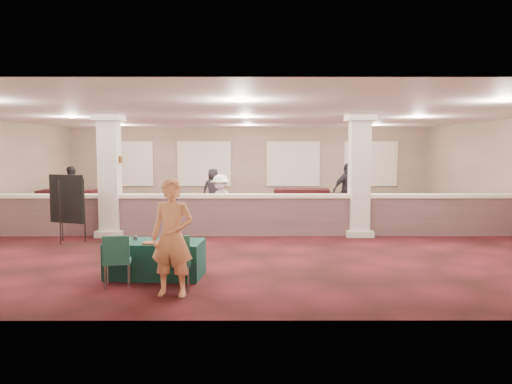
{
  "coord_description": "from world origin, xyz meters",
  "views": [
    {
      "loc": [
        0.28,
        -14.47,
        2.29
      ],
      "look_at": [
        0.31,
        -2.0,
        1.2
      ],
      "focal_mm": 35.0,
      "sensor_mm": 36.0,
      "label": 1
    }
  ],
  "objects_px": {
    "attendee_a": "(73,188)",
    "attendee_d": "(213,190)",
    "far_table_front_left": "(125,212)",
    "far_table_back_right": "(332,203)",
    "attendee_b": "(221,201)",
    "far_table_front_right": "(333,209)",
    "far_table_back_left": "(68,201)",
    "attendee_c": "(347,191)",
    "near_table": "(155,259)",
    "conf_chair_main": "(176,258)",
    "woman": "(172,237)",
    "far_table_back_center": "(302,200)",
    "far_table_front_center": "(221,213)",
    "conf_chair_side": "(117,257)",
    "easel_board": "(67,200)"
  },
  "relations": [
    {
      "from": "easel_board",
      "to": "far_table_front_center",
      "type": "relative_size",
      "value": 1.03
    },
    {
      "from": "conf_chair_main",
      "to": "far_table_front_center",
      "type": "distance_m",
      "value": 7.31
    },
    {
      "from": "far_table_back_right",
      "to": "far_table_back_center",
      "type": "bearing_deg",
      "value": 150.91
    },
    {
      "from": "near_table",
      "to": "far_table_front_left",
      "type": "xyz_separation_m",
      "value": [
        -2.09,
        6.01,
        0.07
      ]
    },
    {
      "from": "near_table",
      "to": "attendee_d",
      "type": "xyz_separation_m",
      "value": [
        0.27,
        9.21,
        0.47
      ]
    },
    {
      "from": "far_table_back_left",
      "to": "attendee_a",
      "type": "distance_m",
      "value": 0.67
    },
    {
      "from": "far_table_back_center",
      "to": "attendee_b",
      "type": "xyz_separation_m",
      "value": [
        -2.72,
        -3.78,
        0.36
      ]
    },
    {
      "from": "attendee_a",
      "to": "attendee_b",
      "type": "distance_m",
      "value": 7.03
    },
    {
      "from": "far_table_back_right",
      "to": "attendee_a",
      "type": "bearing_deg",
      "value": 175.21
    },
    {
      "from": "woman",
      "to": "far_table_front_right",
      "type": "bearing_deg",
      "value": 74.79
    },
    {
      "from": "attendee_b",
      "to": "attendee_c",
      "type": "height_order",
      "value": "attendee_c"
    },
    {
      "from": "attendee_c",
      "to": "near_table",
      "type": "bearing_deg",
      "value": -149.41
    },
    {
      "from": "attendee_a",
      "to": "attendee_c",
      "type": "bearing_deg",
      "value": -21.67
    },
    {
      "from": "far_table_front_center",
      "to": "far_table_back_center",
      "type": "relative_size",
      "value": 0.81
    },
    {
      "from": "near_table",
      "to": "attendee_c",
      "type": "height_order",
      "value": "attendee_c"
    },
    {
      "from": "far_table_front_center",
      "to": "attendee_a",
      "type": "distance_m",
      "value": 6.67
    },
    {
      "from": "near_table",
      "to": "far_table_front_right",
      "type": "distance_m",
      "value": 8.36
    },
    {
      "from": "far_table_front_right",
      "to": "far_table_back_left",
      "type": "relative_size",
      "value": 0.87
    },
    {
      "from": "easel_board",
      "to": "far_table_back_right",
      "type": "relative_size",
      "value": 0.97
    },
    {
      "from": "conf_chair_main",
      "to": "conf_chair_side",
      "type": "distance_m",
      "value": 1.02
    },
    {
      "from": "far_table_front_left",
      "to": "far_table_front_right",
      "type": "relative_size",
      "value": 1.14
    },
    {
      "from": "far_table_back_center",
      "to": "far_table_back_left",
      "type": "bearing_deg",
      "value": -177.94
    },
    {
      "from": "woman",
      "to": "near_table",
      "type": "bearing_deg",
      "value": 122.99
    },
    {
      "from": "far_table_front_left",
      "to": "easel_board",
      "type": "bearing_deg",
      "value": -103.61
    },
    {
      "from": "far_table_front_right",
      "to": "attendee_b",
      "type": "bearing_deg",
      "value": -157.62
    },
    {
      "from": "far_table_front_center",
      "to": "far_table_back_center",
      "type": "bearing_deg",
      "value": 48.63
    },
    {
      "from": "far_table_back_left",
      "to": "attendee_c",
      "type": "xyz_separation_m",
      "value": [
        9.76,
        -1.98,
        0.52
      ]
    },
    {
      "from": "easel_board",
      "to": "woman",
      "type": "bearing_deg",
      "value": -32.87
    },
    {
      "from": "far_table_front_center",
      "to": "attendee_c",
      "type": "distance_m",
      "value": 4.13
    },
    {
      "from": "woman",
      "to": "far_table_front_center",
      "type": "height_order",
      "value": "woman"
    },
    {
      "from": "attendee_a",
      "to": "attendee_d",
      "type": "xyz_separation_m",
      "value": [
        5.27,
        -0.5,
        -0.02
      ]
    },
    {
      "from": "near_table",
      "to": "attendee_b",
      "type": "height_order",
      "value": "attendee_b"
    },
    {
      "from": "far_table_front_left",
      "to": "attendee_a",
      "type": "bearing_deg",
      "value": 128.18
    },
    {
      "from": "far_table_back_left",
      "to": "attendee_b",
      "type": "xyz_separation_m",
      "value": [
        5.78,
        -3.48,
        0.37
      ]
    },
    {
      "from": "conf_chair_side",
      "to": "attendee_d",
      "type": "bearing_deg",
      "value": 74.86
    },
    {
      "from": "near_table",
      "to": "far_table_front_right",
      "type": "height_order",
      "value": "far_table_front_right"
    },
    {
      "from": "easel_board",
      "to": "far_table_back_left",
      "type": "bearing_deg",
      "value": 130.77
    },
    {
      "from": "far_table_back_left",
      "to": "far_table_back_right",
      "type": "bearing_deg",
      "value": -1.67
    },
    {
      "from": "conf_chair_main",
      "to": "far_table_front_right",
      "type": "distance_m",
      "value": 8.94
    },
    {
      "from": "far_table_front_left",
      "to": "far_table_back_right",
      "type": "height_order",
      "value": "far_table_front_left"
    },
    {
      "from": "easel_board",
      "to": "far_table_front_left",
      "type": "height_order",
      "value": "easel_board"
    },
    {
      "from": "attendee_a",
      "to": "attendee_c",
      "type": "relative_size",
      "value": 0.88
    },
    {
      "from": "far_table_back_left",
      "to": "far_table_back_right",
      "type": "distance_m",
      "value": 9.55
    },
    {
      "from": "far_table_front_center",
      "to": "attendee_d",
      "type": "bearing_deg",
      "value": 99.62
    },
    {
      "from": "near_table",
      "to": "far_table_back_center",
      "type": "distance_m",
      "value": 10.12
    },
    {
      "from": "far_table_front_center",
      "to": "easel_board",
      "type": "bearing_deg",
      "value": -138.09
    },
    {
      "from": "conf_chair_main",
      "to": "attendee_b",
      "type": "distance_m",
      "value": 6.64
    },
    {
      "from": "far_table_back_center",
      "to": "far_table_front_right",
      "type": "bearing_deg",
      "value": -70.77
    },
    {
      "from": "far_table_back_center",
      "to": "attendee_b",
      "type": "relative_size",
      "value": 1.31
    },
    {
      "from": "conf_chair_main",
      "to": "far_table_back_right",
      "type": "height_order",
      "value": "conf_chair_main"
    }
  ]
}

